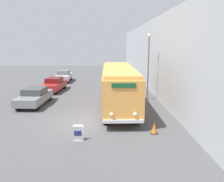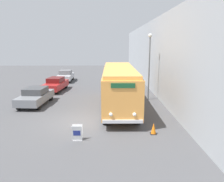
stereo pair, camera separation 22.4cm
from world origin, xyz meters
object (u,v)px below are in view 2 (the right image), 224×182
at_px(parked_car_near, 36,96).
at_px(sign_board, 77,133).
at_px(vintage_bus, 119,85).
at_px(parked_car_far, 66,76).
at_px(parked_car_mid, 56,84).
at_px(streetlamp, 150,57).
at_px(traffic_cone, 154,129).

bearing_deg(parked_car_near, sign_board, -54.11).
height_order(vintage_bus, parked_car_far, vintage_bus).
distance_m(parked_car_near, parked_car_mid, 5.73).
height_order(parked_car_mid, parked_car_far, parked_car_far).
bearing_deg(streetlamp, vintage_bus, -138.54).
bearing_deg(streetlamp, parked_car_near, -170.46).
relative_size(parked_car_near, parked_car_far, 1.02).
xyz_separation_m(vintage_bus, sign_board, (-2.51, -6.44, -1.45)).
relative_size(vintage_bus, parked_car_far, 2.41).
distance_m(sign_board, parked_car_near, 8.63).
bearing_deg(parked_car_near, traffic_cone, -32.32).
relative_size(parked_car_mid, parked_car_far, 1.05).
bearing_deg(vintage_bus, parked_car_far, 118.26).
distance_m(streetlamp, traffic_cone, 8.94).
distance_m(streetlamp, parked_car_far, 14.74).
height_order(parked_car_far, traffic_cone, parked_car_far).
xyz_separation_m(parked_car_mid, parked_car_far, (-0.18, 6.46, 0.04)).
bearing_deg(parked_car_mid, traffic_cone, -49.59).
height_order(streetlamp, parked_car_mid, streetlamp).
bearing_deg(parked_car_mid, parked_car_near, -88.05).
bearing_deg(traffic_cone, streetlamp, 82.46).
relative_size(vintage_bus, parked_car_mid, 2.30).
bearing_deg(streetlamp, parked_car_mid, 157.30).
bearing_deg(sign_board, parked_car_mid, 108.35).
distance_m(streetlamp, parked_car_mid, 10.96).
bearing_deg(vintage_bus, streetlamp, 41.46).
relative_size(vintage_bus, traffic_cone, 15.96).
relative_size(streetlamp, traffic_cone, 9.04).
bearing_deg(streetlamp, parked_car_far, 133.16).
height_order(sign_board, traffic_cone, sign_board).
bearing_deg(sign_board, streetlamp, 59.09).
bearing_deg(parked_car_far, traffic_cone, -66.63).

